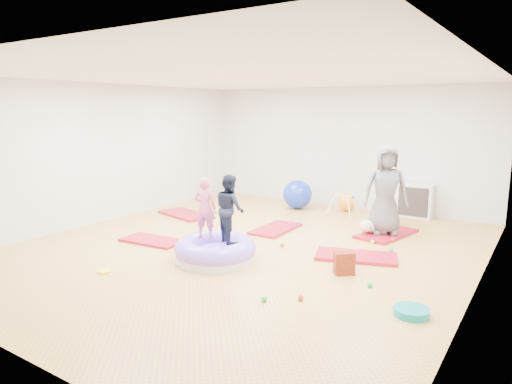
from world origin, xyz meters
The scene contains 19 objects.
room centered at (0.00, 0.00, 1.40)m, with size 7.01×8.01×2.81m.
gym_mat_front_left centered at (-1.57, -0.63, 0.02)m, with size 1.10×0.55×0.05m, color #A70828.
gym_mat_mid_left centered at (-2.44, 1.20, 0.03)m, with size 1.24×0.62×0.05m, color #A70828.
gym_mat_center_back centered at (-0.16, 1.23, 0.02)m, with size 1.16×0.58×0.05m, color #A70828.
gym_mat_right centered at (1.75, 0.48, 0.03)m, with size 1.23×0.62×0.05m, color #A70828.
gym_mat_rear_right centered at (1.73, 2.04, 0.03)m, with size 1.28×0.64×0.05m, color #A70828.
inflatable_cushion centered at (0.00, -0.83, 0.15)m, with size 1.24×1.24×0.39m.
child_pink centered at (-0.26, -0.75, 0.84)m, with size 0.35×0.23×0.95m, color #D75A83.
child_navy centered at (0.20, -0.72, 0.87)m, with size 0.50×0.39×1.03m, color black.
adult_caregiver centered at (1.70, 1.96, 0.86)m, with size 0.78×0.51×1.61m, color #55545A.
infant centered at (1.47, 1.82, 0.17)m, with size 0.40×0.41×0.24m.
ball_pit_balls centered at (0.96, 0.31, 0.04)m, with size 4.40×3.47×0.07m.
exercise_ball_blue centered at (-0.73, 3.17, 0.34)m, with size 0.67×0.67×0.67m, color #152DBE.
exercise_ball_orange centered at (0.33, 3.56, 0.19)m, with size 0.39×0.39×0.39m, color orange.
infant_play_gym centered at (0.46, 3.03, 0.31)m, with size 0.60×0.57×0.46m.
cube_shelf centered at (1.78, 3.79, 0.36)m, with size 0.72×0.36×0.72m.
balance_disc centered at (3.01, -1.10, 0.04)m, with size 0.39×0.39×0.09m, color #098089.
backpack centered at (1.86, -0.29, 0.16)m, with size 0.28×0.17×0.32m, color red.
yellow_toy centered at (-1.01, -2.09, 0.01)m, with size 0.20×0.20×0.03m, color #FDF41C.
Camera 1 is at (4.18, -6.07, 2.28)m, focal length 32.00 mm.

